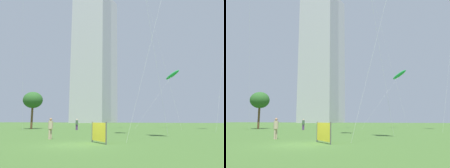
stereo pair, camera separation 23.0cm
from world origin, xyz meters
TOP-DOWN VIEW (x-y plane):
  - ground at (0.00, 0.00)m, footprint 280.00×280.00m
  - person_standing_1 at (-4.26, 3.10)m, footprint 0.41×0.41m
  - person_standing_2 at (-10.80, 20.34)m, footprint 0.42×0.42m
  - kite_flying_6 at (4.83, 33.66)m, footprint 9.31×5.49m
  - park_tree_1 at (-21.36, 21.74)m, footprint 3.73×3.73m
  - distant_highrise_0 at (-50.82, 132.01)m, footprint 19.05×25.26m
  - distant_highrise_1 at (-53.24, 120.28)m, footprint 23.70×23.05m
  - event_banner at (1.03, 1.38)m, footprint 1.73×1.48m

SIDE VIEW (x-z plane):
  - ground at x=0.00m, z-range 0.00..0.00m
  - event_banner at x=1.03m, z-range 0.04..1.56m
  - person_standing_1 at x=-4.26m, z-range 0.14..1.98m
  - person_standing_2 at x=-10.80m, z-range 0.15..2.02m
  - park_tree_1 at x=-21.36m, z-range 1.95..9.14m
  - kite_flying_6 at x=4.83m, z-range 5.14..17.42m
  - distant_highrise_1 at x=-53.24m, z-range 0.00..91.77m
  - distant_highrise_0 at x=-50.82m, z-range 0.00..95.45m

